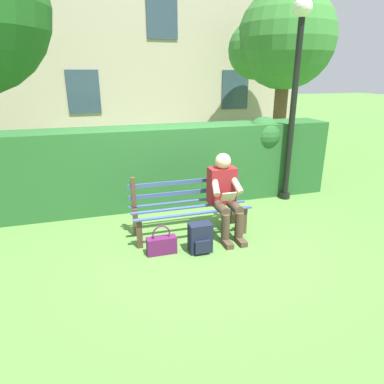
{
  "coord_description": "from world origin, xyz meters",
  "views": [
    {
      "loc": [
        1.23,
        4.2,
        2.18
      ],
      "look_at": [
        0.0,
        0.1,
        0.67
      ],
      "focal_mm": 31.58,
      "sensor_mm": 36.0,
      "label": 1
    }
  ],
  "objects_px": {
    "backpack": "(200,238)",
    "tree_far": "(281,42)",
    "park_bench": "(188,206)",
    "person_seated": "(225,193)",
    "handbag": "(162,244)",
    "lamp_post": "(296,77)"
  },
  "relations": [
    {
      "from": "backpack",
      "to": "tree_far",
      "type": "bearing_deg",
      "value": -127.7
    },
    {
      "from": "park_bench",
      "to": "tree_far",
      "type": "relative_size",
      "value": 0.38
    },
    {
      "from": "person_seated",
      "to": "tree_far",
      "type": "bearing_deg",
      "value": -126.34
    },
    {
      "from": "park_bench",
      "to": "person_seated",
      "type": "distance_m",
      "value": 0.54
    },
    {
      "from": "park_bench",
      "to": "tree_far",
      "type": "distance_m",
      "value": 6.3
    },
    {
      "from": "person_seated",
      "to": "handbag",
      "type": "bearing_deg",
      "value": 18.48
    },
    {
      "from": "handbag",
      "to": "tree_far",
      "type": "relative_size",
      "value": 0.09
    },
    {
      "from": "person_seated",
      "to": "tree_far",
      "type": "distance_m",
      "value": 6.08
    },
    {
      "from": "backpack",
      "to": "tree_far",
      "type": "distance_m",
      "value": 6.82
    },
    {
      "from": "park_bench",
      "to": "lamp_post",
      "type": "xyz_separation_m",
      "value": [
        -2.09,
        -0.84,
        1.71
      ]
    },
    {
      "from": "park_bench",
      "to": "backpack",
      "type": "distance_m",
      "value": 0.63
    },
    {
      "from": "tree_far",
      "to": "lamp_post",
      "type": "distance_m",
      "value": 3.98
    },
    {
      "from": "person_seated",
      "to": "handbag",
      "type": "distance_m",
      "value": 1.14
    },
    {
      "from": "backpack",
      "to": "lamp_post",
      "type": "bearing_deg",
      "value": -145.78
    },
    {
      "from": "handbag",
      "to": "lamp_post",
      "type": "bearing_deg",
      "value": -152.67
    },
    {
      "from": "lamp_post",
      "to": "tree_far",
      "type": "bearing_deg",
      "value": -115.97
    },
    {
      "from": "park_bench",
      "to": "handbag",
      "type": "bearing_deg",
      "value": 44.98
    },
    {
      "from": "park_bench",
      "to": "handbag",
      "type": "height_order",
      "value": "park_bench"
    },
    {
      "from": "park_bench",
      "to": "tree_far",
      "type": "bearing_deg",
      "value": -131.19
    },
    {
      "from": "backpack",
      "to": "lamp_post",
      "type": "xyz_separation_m",
      "value": [
        -2.11,
        -1.43,
        1.93
      ]
    },
    {
      "from": "handbag",
      "to": "backpack",
      "type": "bearing_deg",
      "value": 169.22
    },
    {
      "from": "person_seated",
      "to": "backpack",
      "type": "distance_m",
      "value": 0.77
    }
  ]
}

